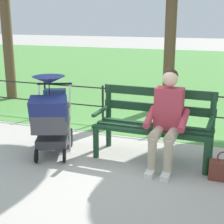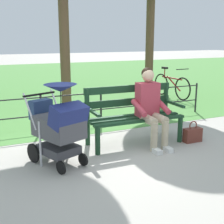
# 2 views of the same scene
# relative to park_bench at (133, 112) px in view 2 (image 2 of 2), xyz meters

# --- Properties ---
(ground_plane) EXTENTS (60.00, 60.00, 0.00)m
(ground_plane) POSITION_rel_park_bench_xyz_m (0.67, 0.12, -0.53)
(ground_plane) COLOR #ADA89E
(grass_lawn) EXTENTS (40.00, 16.00, 0.01)m
(grass_lawn) POSITION_rel_park_bench_xyz_m (0.67, -8.68, -0.52)
(grass_lawn) COLOR #518E42
(grass_lawn) RESTS_ON ground
(park_bench) EXTENTS (1.61, 0.63, 0.96)m
(park_bench) POSITION_rel_park_bench_xyz_m (0.00, 0.00, 0.00)
(park_bench) COLOR #193D23
(park_bench) RESTS_ON ground
(person_on_bench) EXTENTS (0.54, 0.74, 1.28)m
(person_on_bench) POSITION_rel_park_bench_xyz_m (-0.21, 0.22, 0.15)
(person_on_bench) COLOR tan
(person_on_bench) RESTS_ON ground
(stroller) EXTENTS (0.78, 1.00, 1.15)m
(stroller) POSITION_rel_park_bench_xyz_m (1.37, 0.42, 0.07)
(stroller) COLOR black
(stroller) RESTS_ON ground
(handbag) EXTENTS (0.32, 0.14, 0.37)m
(handbag) POSITION_rel_park_bench_xyz_m (-0.95, 0.42, -0.40)
(handbag) COLOR brown
(handbag) RESTS_ON ground
(park_fence) EXTENTS (6.16, 0.04, 0.70)m
(park_fence) POSITION_rel_park_bench_xyz_m (0.67, -1.29, -0.11)
(park_fence) COLOR black
(park_fence) RESTS_ON ground
(bicycle) EXTENTS (0.44, 1.66, 0.89)m
(bicycle) POSITION_rel_park_bench_xyz_m (-2.93, -3.07, -0.16)
(bicycle) COLOR black
(bicycle) RESTS_ON ground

